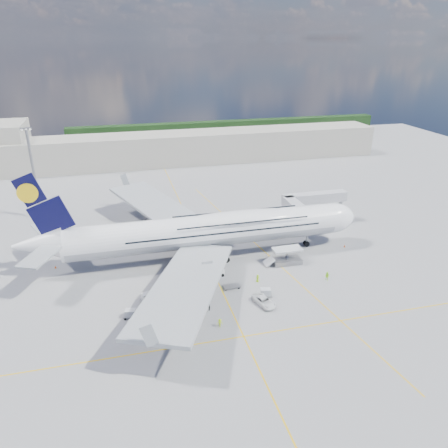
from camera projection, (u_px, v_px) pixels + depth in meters
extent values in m
plane|color=gray|center=(216.00, 279.00, 92.17)|extent=(300.00, 300.00, 0.00)
cube|color=#DEAB0B|center=(216.00, 279.00, 92.17)|extent=(0.25, 220.00, 0.01)
cube|color=#DEAB0B|center=(244.00, 336.00, 74.35)|extent=(120.00, 0.25, 0.01)
cube|color=#DEAB0B|center=(264.00, 251.00, 104.28)|extent=(14.16, 99.06, 0.01)
cylinder|color=white|center=(206.00, 231.00, 98.42)|extent=(62.00, 7.20, 7.20)
cylinder|color=#9EA0A5|center=(206.00, 231.00, 98.48)|extent=(60.76, 7.13, 7.13)
ellipsoid|color=white|center=(240.00, 219.00, 99.47)|extent=(36.00, 6.84, 3.76)
ellipsoid|color=white|center=(331.00, 218.00, 105.49)|extent=(11.52, 7.20, 7.20)
ellipsoid|color=black|center=(344.00, 214.00, 105.99)|extent=(3.84, 4.16, 1.44)
cone|color=white|center=(38.00, 245.00, 90.01)|extent=(10.00, 6.84, 6.84)
cube|color=black|center=(41.00, 204.00, 87.01)|extent=(11.02, 0.46, 14.61)
cylinder|color=yellow|center=(28.00, 193.00, 85.55)|extent=(4.00, 0.60, 4.00)
cube|color=#999EA3|center=(160.00, 208.00, 114.89)|extent=(25.49, 39.15, 3.35)
cube|color=#999EA3|center=(186.00, 285.00, 79.24)|extent=(25.49, 39.15, 3.35)
cylinder|color=#B7BABF|center=(184.00, 226.00, 110.28)|extent=(5.20, 3.50, 3.50)
cylinder|color=#B7BABF|center=(161.00, 212.00, 118.62)|extent=(5.20, 3.50, 3.50)
cylinder|color=#B7BABF|center=(205.00, 273.00, 88.01)|extent=(5.20, 3.50, 3.50)
cylinder|color=#B7BABF|center=(192.00, 304.00, 77.62)|extent=(5.20, 3.50, 3.50)
cylinder|color=gray|center=(307.00, 238.00, 105.93)|extent=(0.44, 0.44, 3.80)
cylinder|color=black|center=(306.00, 243.00, 106.53)|extent=(1.30, 0.90, 1.30)
cylinder|color=gray|center=(206.00, 249.00, 100.22)|extent=(0.56, 0.56, 3.80)
cylinder|color=black|center=(203.00, 249.00, 103.64)|extent=(1.50, 0.90, 1.50)
cube|color=#B7B7BC|center=(294.00, 207.00, 111.67)|extent=(3.00, 10.00, 2.60)
cube|color=#B7B7BC|center=(315.00, 198.00, 117.95)|extent=(18.00, 3.00, 2.60)
cylinder|color=gray|center=(296.00, 215.00, 116.19)|extent=(0.80, 0.80, 7.10)
cylinder|color=black|center=(295.00, 225.00, 117.41)|extent=(0.90, 0.80, 0.90)
cylinder|color=gray|center=(340.00, 207.00, 121.17)|extent=(1.00, 1.00, 7.10)
cube|color=gray|center=(339.00, 218.00, 122.40)|extent=(2.00, 2.00, 0.80)
cylinder|color=#B7B7BC|center=(300.00, 212.00, 108.28)|extent=(3.60, 3.60, 2.80)
cube|color=silver|center=(287.00, 249.00, 97.26)|extent=(6.50, 3.20, 0.35)
cube|color=gray|center=(287.00, 261.00, 98.42)|extent=(6.50, 3.20, 1.10)
cube|color=gray|center=(287.00, 255.00, 97.83)|extent=(0.22, 1.99, 3.00)
cylinder|color=black|center=(278.00, 265.00, 96.84)|extent=(0.70, 0.30, 0.70)
cube|color=silver|center=(269.00, 261.00, 97.29)|extent=(2.16, 2.60, 1.60)
cylinder|color=gray|center=(34.00, 176.00, 118.25)|extent=(0.70, 0.70, 25.00)
cube|color=gray|center=(26.00, 129.00, 113.27)|extent=(3.00, 0.40, 0.60)
cube|color=#B2AD9E|center=(161.00, 149.00, 174.48)|extent=(180.00, 16.00, 12.00)
cube|color=#193814|center=(229.00, 129.00, 224.49)|extent=(160.00, 6.00, 8.00)
cube|color=gray|center=(131.00, 316.00, 79.24)|extent=(2.95, 2.07, 0.16)
cylinder|color=black|center=(125.00, 319.00, 78.56)|extent=(0.39, 0.16, 0.39)
cylinder|color=black|center=(137.00, 314.00, 80.00)|extent=(0.39, 0.16, 0.39)
cube|color=silver|center=(131.00, 313.00, 78.96)|extent=(2.24, 1.80, 1.34)
cube|color=gray|center=(148.00, 322.00, 77.66)|extent=(3.02, 1.68, 0.18)
cylinder|color=black|center=(141.00, 325.00, 76.91)|extent=(0.44, 0.18, 0.44)
cylinder|color=black|center=(154.00, 319.00, 78.51)|extent=(0.44, 0.18, 0.44)
cube|color=gray|center=(176.00, 287.00, 88.46)|extent=(3.74, 2.86, 0.20)
cylinder|color=black|center=(170.00, 290.00, 87.62)|extent=(0.49, 0.20, 0.49)
cylinder|color=black|center=(182.00, 285.00, 89.41)|extent=(0.49, 0.20, 0.49)
cube|color=silver|center=(176.00, 283.00, 88.11)|extent=(2.88, 2.44, 1.66)
cube|color=gray|center=(148.00, 300.00, 84.09)|extent=(3.28, 2.30, 0.18)
cylinder|color=black|center=(142.00, 303.00, 83.34)|extent=(0.44, 0.18, 0.44)
cylinder|color=black|center=(154.00, 298.00, 84.94)|extent=(0.44, 0.18, 0.44)
cube|color=silver|center=(148.00, 296.00, 83.77)|extent=(2.49, 2.00, 1.49)
cube|color=gray|center=(265.00, 295.00, 85.74)|extent=(2.97, 2.05, 0.16)
cylinder|color=black|center=(261.00, 298.00, 85.06)|extent=(0.40, 0.16, 0.40)
cylinder|color=black|center=(269.00, 293.00, 86.51)|extent=(0.40, 0.16, 0.40)
cube|color=silver|center=(265.00, 292.00, 85.46)|extent=(2.25, 1.79, 1.35)
cube|color=gray|center=(232.00, 286.00, 88.64)|extent=(3.49, 2.04, 0.20)
cylinder|color=black|center=(226.00, 289.00, 87.79)|extent=(0.49, 0.20, 0.49)
cylinder|color=black|center=(237.00, 284.00, 89.61)|extent=(0.49, 0.20, 0.49)
cube|color=white|center=(217.00, 273.00, 92.99)|extent=(3.13, 1.95, 1.35)
cube|color=black|center=(217.00, 270.00, 92.67)|extent=(1.28, 1.44, 0.52)
cylinder|color=black|center=(213.00, 276.00, 92.40)|extent=(0.66, 0.26, 0.66)
cylinder|color=black|center=(221.00, 273.00, 93.89)|extent=(0.66, 0.26, 0.66)
cube|color=gray|center=(149.00, 241.00, 107.49)|extent=(6.17, 3.35, 1.80)
cube|color=white|center=(146.00, 235.00, 106.68)|extent=(4.70, 3.12, 1.98)
cube|color=white|center=(158.00, 237.00, 107.69)|extent=(2.02, 2.37, 1.44)
cube|color=black|center=(160.00, 236.00, 107.76)|extent=(0.52, 1.79, 0.81)
cylinder|color=black|center=(157.00, 243.00, 107.18)|extent=(0.99, 0.31, 0.99)
cylinder|color=black|center=(140.00, 241.00, 108.12)|extent=(0.99, 0.31, 0.99)
cube|color=#EB520C|center=(146.00, 237.00, 106.92)|extent=(4.75, 3.17, 0.45)
cube|color=gray|center=(156.00, 217.00, 121.17)|extent=(6.69, 3.56, 1.95)
cube|color=white|center=(153.00, 211.00, 120.29)|extent=(5.08, 3.32, 2.15)
cube|color=white|center=(165.00, 214.00, 121.39)|extent=(2.17, 2.55, 1.56)
cube|color=black|center=(167.00, 213.00, 121.47)|extent=(0.53, 1.95, 0.88)
cylinder|color=black|center=(165.00, 220.00, 120.84)|extent=(1.08, 0.34, 1.08)
cylinder|color=black|center=(148.00, 218.00, 121.86)|extent=(1.08, 0.34, 1.08)
imported|color=white|center=(264.00, 301.00, 82.92)|extent=(3.89, 5.96, 1.52)
imported|color=#AAF119|center=(293.00, 247.00, 104.54)|extent=(0.65, 0.54, 1.53)
imported|color=#A3F619|center=(327.00, 276.00, 91.12)|extent=(1.21, 1.24, 2.02)
imported|color=#BFFD1A|center=(198.00, 283.00, 89.02)|extent=(0.50, 0.97, 1.59)
imported|color=#B5F71A|center=(258.00, 278.00, 90.69)|extent=(0.88, 0.99, 1.70)
imported|color=#B8DE17|center=(220.00, 323.00, 76.44)|extent=(1.14, 0.73, 1.68)
cone|color=#EB520C|center=(345.00, 246.00, 106.06)|extent=(0.47, 0.47, 0.60)
cube|color=#EB520C|center=(344.00, 247.00, 106.17)|extent=(0.41, 0.41, 0.03)
cone|color=#EB520C|center=(143.00, 247.00, 105.66)|extent=(0.47, 0.47, 0.60)
cube|color=#EB520C|center=(143.00, 248.00, 105.77)|extent=(0.40, 0.40, 0.03)
cone|color=#EB520C|center=(112.00, 230.00, 115.03)|extent=(0.43, 0.43, 0.55)
cube|color=#EB520C|center=(113.00, 231.00, 115.13)|extent=(0.37, 0.37, 0.03)
cone|color=#EB520C|center=(200.00, 295.00, 86.00)|extent=(0.41, 0.41, 0.52)
cube|color=#EB520C|center=(200.00, 296.00, 86.09)|extent=(0.35, 0.35, 0.03)
cone|color=#EB520C|center=(129.00, 333.00, 74.72)|extent=(0.40, 0.40, 0.50)
cube|color=#EB520C|center=(129.00, 334.00, 74.81)|extent=(0.34, 0.34, 0.03)
cone|color=#EB520C|center=(55.00, 267.00, 96.37)|extent=(0.47, 0.47, 0.60)
cube|color=#EB520C|center=(56.00, 268.00, 96.48)|extent=(0.41, 0.41, 0.03)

